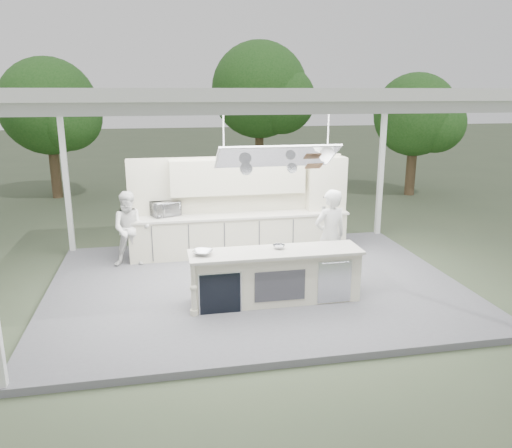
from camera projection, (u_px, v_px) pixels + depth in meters
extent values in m
plane|color=#424D35|center=(255.00, 288.00, 9.98)|extent=(90.00, 90.00, 0.00)
cube|color=#5B5C60|center=(255.00, 286.00, 9.96)|extent=(8.00, 6.00, 0.12)
cube|color=white|center=(381.00, 169.00, 12.96)|extent=(0.12, 0.12, 3.70)
cube|color=white|center=(66.00, 179.00, 11.52)|extent=(0.12, 0.12, 3.70)
cube|color=white|center=(255.00, 93.00, 8.99)|extent=(8.20, 6.20, 0.16)
cube|color=white|center=(298.00, 108.00, 6.29)|extent=(8.00, 0.12, 0.16)
cube|color=white|center=(232.00, 100.00, 11.79)|extent=(8.00, 0.12, 0.16)
cube|color=white|center=(26.00, 104.00, 8.32)|extent=(0.12, 6.00, 0.16)
cube|color=white|center=(450.00, 102.00, 9.76)|extent=(0.12, 6.00, 0.16)
cube|color=white|center=(277.00, 156.00, 8.45)|extent=(2.00, 0.71, 0.43)
cube|color=white|center=(277.00, 156.00, 8.45)|extent=(2.06, 0.76, 0.46)
cylinder|color=white|center=(223.00, 129.00, 8.16)|extent=(0.02, 0.02, 0.95)
cylinder|color=white|center=(328.00, 127.00, 8.49)|extent=(0.02, 0.02, 0.95)
cylinder|color=silver|center=(246.00, 169.00, 8.55)|extent=(0.22, 0.14, 0.21)
cylinder|color=silver|center=(292.00, 168.00, 8.65)|extent=(0.18, 0.12, 0.18)
cube|color=brown|center=(314.00, 166.00, 8.74)|extent=(0.28, 0.18, 0.12)
cube|color=beige|center=(275.00, 277.00, 9.01)|extent=(3.00, 0.70, 0.90)
cube|color=beige|center=(276.00, 252.00, 8.89)|extent=(3.10, 0.78, 0.05)
cylinder|color=beige|center=(193.00, 290.00, 8.40)|extent=(0.11, 0.11, 0.92)
cube|color=black|center=(220.00, 294.00, 8.50)|extent=(0.70, 0.04, 0.72)
cube|color=silver|center=(220.00, 294.00, 8.50)|extent=(0.74, 0.03, 0.72)
cube|color=#39393E|center=(280.00, 286.00, 8.68)|extent=(0.90, 0.02, 0.55)
cube|color=silver|center=(335.00, 282.00, 8.86)|extent=(0.62, 0.02, 0.78)
cube|color=beige|center=(240.00, 235.00, 11.63)|extent=(5.00, 0.65, 0.90)
cube|color=beige|center=(240.00, 215.00, 11.51)|extent=(5.08, 0.72, 0.05)
cube|color=beige|center=(237.00, 204.00, 11.74)|extent=(5.00, 0.10, 2.25)
cube|color=beige|center=(238.00, 176.00, 11.44)|extent=(3.10, 0.38, 0.80)
cube|color=beige|center=(326.00, 184.00, 11.84)|extent=(0.90, 0.45, 1.30)
cube|color=brown|center=(326.00, 184.00, 11.84)|extent=(0.84, 0.40, 0.03)
cylinder|color=silver|center=(323.00, 208.00, 11.83)|extent=(0.20, 0.20, 0.12)
cylinder|color=black|center=(323.00, 201.00, 11.79)|extent=(0.17, 0.17, 0.20)
cylinder|color=black|center=(337.00, 208.00, 11.90)|extent=(0.16, 0.16, 0.10)
cone|color=black|center=(337.00, 201.00, 11.86)|extent=(0.14, 0.14, 0.24)
cylinder|color=brown|center=(55.00, 169.00, 18.17)|extent=(0.36, 0.36, 2.10)
sphere|color=#356224|center=(49.00, 106.00, 17.59)|extent=(3.40, 3.40, 3.40)
sphere|color=#356224|center=(67.00, 117.00, 17.32)|extent=(2.38, 2.38, 2.38)
cylinder|color=brown|center=(259.00, 153.00, 21.49)|extent=(0.36, 0.36, 2.45)
sphere|color=#356224|center=(259.00, 90.00, 20.81)|extent=(4.00, 4.00, 4.00)
sphere|color=#356224|center=(281.00, 100.00, 20.50)|extent=(2.80, 2.80, 2.80)
cylinder|color=brown|center=(411.00, 169.00, 18.69)|extent=(0.36, 0.36, 1.92)
sphere|color=#356224|center=(415.00, 115.00, 18.17)|extent=(3.00, 3.00, 3.00)
sphere|color=#356224|center=(436.00, 124.00, 17.93)|extent=(2.10, 2.10, 2.10)
imported|color=silver|center=(330.00, 236.00, 9.77)|extent=(0.77, 0.59, 1.88)
imported|color=white|center=(131.00, 229.00, 10.75)|extent=(0.81, 0.63, 1.65)
imported|color=#BABCC2|center=(165.00, 208.00, 11.32)|extent=(0.72, 0.62, 0.34)
imported|color=silver|center=(203.00, 253.00, 8.65)|extent=(0.45, 0.45, 0.08)
imported|color=#BABCC2|center=(279.00, 247.00, 9.00)|extent=(0.27, 0.27, 0.07)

